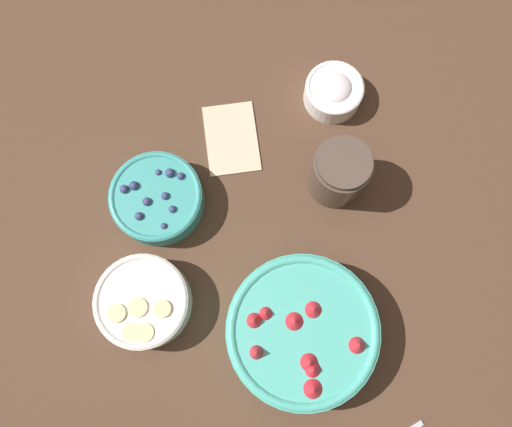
{
  "coord_description": "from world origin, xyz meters",
  "views": [
    {
      "loc": [
        -0.13,
        0.03,
        0.83
      ],
      "look_at": [
        0.05,
        0.01,
        0.05
      ],
      "focal_mm": 35.0,
      "sensor_mm": 36.0,
      "label": 1
    }
  ],
  "objects_px": {
    "bowl_blueberries": "(157,198)",
    "bowl_cream": "(334,91)",
    "bowl_bananas": "(143,302)",
    "jar_chocolate": "(339,174)",
    "bowl_strawberries": "(302,331)"
  },
  "relations": [
    {
      "from": "bowl_blueberries",
      "to": "bowl_cream",
      "type": "height_order",
      "value": "bowl_blueberries"
    },
    {
      "from": "bowl_bananas",
      "to": "bowl_cream",
      "type": "relative_size",
      "value": 1.45
    },
    {
      "from": "bowl_bananas",
      "to": "jar_chocolate",
      "type": "distance_m",
      "value": 0.37
    },
    {
      "from": "bowl_bananas",
      "to": "jar_chocolate",
      "type": "relative_size",
      "value": 1.35
    },
    {
      "from": "bowl_blueberries",
      "to": "bowl_bananas",
      "type": "bearing_deg",
      "value": 170.99
    },
    {
      "from": "bowl_bananas",
      "to": "bowl_strawberries",
      "type": "bearing_deg",
      "value": -104.67
    },
    {
      "from": "bowl_strawberries",
      "to": "jar_chocolate",
      "type": "height_order",
      "value": "jar_chocolate"
    },
    {
      "from": "bowl_blueberries",
      "to": "jar_chocolate",
      "type": "bearing_deg",
      "value": -87.41
    },
    {
      "from": "bowl_blueberries",
      "to": "bowl_bananas",
      "type": "distance_m",
      "value": 0.17
    },
    {
      "from": "bowl_cream",
      "to": "jar_chocolate",
      "type": "bearing_deg",
      "value": 175.4
    },
    {
      "from": "bowl_bananas",
      "to": "bowl_cream",
      "type": "xyz_separation_m",
      "value": [
        0.34,
        -0.34,
        -0.0
      ]
    },
    {
      "from": "jar_chocolate",
      "to": "bowl_bananas",
      "type": "bearing_deg",
      "value": 118.98
    },
    {
      "from": "bowl_blueberries",
      "to": "bowl_cream",
      "type": "bearing_deg",
      "value": -61.42
    },
    {
      "from": "bowl_bananas",
      "to": "jar_chocolate",
      "type": "xyz_separation_m",
      "value": [
        0.18,
        -0.33,
        0.02
      ]
    },
    {
      "from": "bowl_strawberries",
      "to": "bowl_bananas",
      "type": "distance_m",
      "value": 0.25
    }
  ]
}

